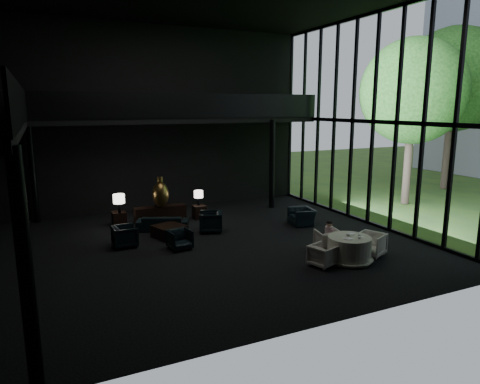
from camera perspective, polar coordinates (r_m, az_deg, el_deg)
name	(u,v)px	position (r m, az deg, el deg)	size (l,w,h in m)	color
floor	(203,246)	(14.35, -4.90, -7.25)	(14.00, 12.00, 0.02)	black
wall_back	(155,120)	(19.37, -11.31, 9.44)	(14.00, 0.04, 8.00)	black
wall_front	(310,137)	(8.24, 9.27, 7.31)	(14.00, 0.04, 8.00)	black
curtain_wall	(373,122)	(17.27, 17.35, 8.95)	(0.20, 12.00, 8.00)	black
mezzanine_back	(183,120)	(18.68, -7.55, 9.50)	(12.00, 2.00, 0.25)	black
railing_left	(21,105)	(12.81, -27.13, 10.29)	(0.06, 12.00, 1.00)	black
railing_back	(191,106)	(17.72, -6.60, 11.37)	(12.00, 0.06, 1.00)	black
column_sw	(26,274)	(7.56, -26.66, -9.70)	(0.24, 0.24, 4.00)	black
column_nw	(33,173)	(18.68, -25.90, 2.30)	(0.24, 0.24, 4.00)	black
column_ne	(272,164)	(19.43, 4.28, 3.71)	(0.24, 0.24, 4.00)	black
tree_near	(413,92)	(21.53, 22.09, 12.30)	(4.80, 4.80, 7.65)	#382D23
tree_far	(453,80)	(26.64, 26.58, 13.22)	(5.60, 5.60, 8.80)	#382D23
console	(160,214)	(17.47, -10.57, -2.91)	(2.04, 0.46, 0.65)	black
bronze_urn	(160,194)	(17.16, -10.56, -0.28)	(0.65, 0.65, 1.21)	olive
side_table_left	(119,219)	(17.28, -15.80, -3.46)	(0.51, 0.51, 0.56)	black
table_lamp_left	(119,200)	(16.92, -15.84, -0.98)	(0.43, 0.43, 0.73)	black
side_table_right	(199,212)	(17.79, -5.44, -2.67)	(0.50, 0.50, 0.55)	black
table_lamp_right	(199,195)	(17.69, -5.55, -0.37)	(0.37, 0.37, 0.62)	black
sofa	(163,221)	(16.34, -10.27, -3.84)	(1.74, 0.51, 0.68)	black
lounge_armchair_west	(125,235)	(14.68, -15.09, -5.58)	(0.76, 0.71, 0.78)	black
lounge_armchair_east	(211,220)	(15.85, -3.91, -3.72)	(0.89, 0.83, 0.91)	black
lounge_armchair_south	(180,239)	(14.09, -8.04, -6.28)	(0.63, 0.59, 0.65)	black
window_armchair	(302,215)	(16.94, 8.25, -3.03)	(0.91, 0.59, 0.79)	black
coffee_table	(169,231)	(15.44, -9.42, -5.19)	(0.97, 0.97, 0.43)	black
dining_table	(349,250)	(13.33, 14.33, -7.55)	(1.45, 1.45, 0.75)	white
dining_chair_north	(328,240)	(14.04, 11.70, -6.27)	(0.72, 0.68, 0.74)	silver
dining_chair_east	(371,243)	(13.96, 17.03, -6.51)	(0.78, 0.73, 0.81)	silver
dining_chair_west	(323,256)	(12.76, 10.97, -8.33)	(0.61, 0.57, 0.63)	silver
child	(329,229)	(13.92, 11.80, -4.89)	(0.26, 0.26, 0.57)	#E6A0B7
plate_a	(348,238)	(13.01, 14.19, -6.03)	(0.27, 0.27, 0.02)	white
plate_b	(351,234)	(13.52, 14.64, -5.39)	(0.22, 0.22, 0.02)	white
saucer	(361,237)	(13.26, 15.81, -5.78)	(0.16, 0.16, 0.01)	white
coffee_cup	(359,235)	(13.32, 15.62, -5.53)	(0.09, 0.09, 0.07)	white
cereal_bowl	(348,235)	(13.28, 14.26, -5.54)	(0.14, 0.14, 0.07)	white
cream_pot	(359,238)	(13.07, 15.62, -5.90)	(0.06, 0.06, 0.07)	#99999E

